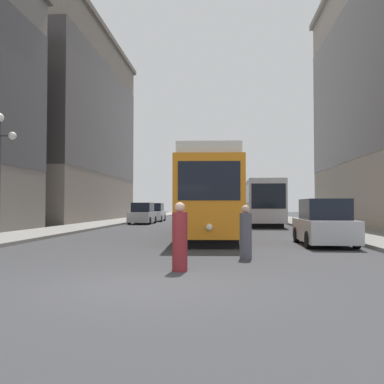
{
  "coord_description": "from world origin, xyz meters",
  "views": [
    {
      "loc": [
        1.49,
        -8.23,
        1.55
      ],
      "look_at": [
        0.2,
        9.11,
        2.12
      ],
      "focal_mm": 39.65,
      "sensor_mm": 36.0,
      "label": 1
    }
  ],
  "objects_px": {
    "streetcar": "(208,195)",
    "parked_car_left_near": "(143,214)",
    "parked_car_right_far": "(324,224)",
    "pedestrian_crossing_near": "(180,239)",
    "transit_bus": "(261,201)",
    "pedestrian_crossing_far": "(246,234)",
    "parked_car_left_mid": "(154,213)"
  },
  "relations": [
    {
      "from": "streetcar",
      "to": "parked_car_left_near",
      "type": "bearing_deg",
      "value": 111.53
    },
    {
      "from": "streetcar",
      "to": "parked_car_left_near",
      "type": "xyz_separation_m",
      "value": [
        -6.11,
        13.75,
        -1.26
      ]
    },
    {
      "from": "parked_car_right_far",
      "to": "pedestrian_crossing_near",
      "type": "distance_m",
      "value": 8.52
    },
    {
      "from": "transit_bus",
      "to": "pedestrian_crossing_far",
      "type": "bearing_deg",
      "value": -95.57
    },
    {
      "from": "parked_car_left_mid",
      "to": "parked_car_right_far",
      "type": "distance_m",
      "value": 27.4
    },
    {
      "from": "parked_car_left_mid",
      "to": "pedestrian_crossing_near",
      "type": "relative_size",
      "value": 2.8
    },
    {
      "from": "parked_car_left_mid",
      "to": "pedestrian_crossing_far",
      "type": "xyz_separation_m",
      "value": [
        7.57,
        -29.69,
        -0.11
      ]
    },
    {
      "from": "streetcar",
      "to": "pedestrian_crossing_near",
      "type": "bearing_deg",
      "value": -93.5
    },
    {
      "from": "transit_bus",
      "to": "parked_car_right_far",
      "type": "xyz_separation_m",
      "value": [
        0.83,
        -18.31,
        -1.1
      ]
    },
    {
      "from": "parked_car_left_mid",
      "to": "pedestrian_crossing_near",
      "type": "height_order",
      "value": "parked_car_left_mid"
    },
    {
      "from": "parked_car_left_near",
      "to": "pedestrian_crossing_near",
      "type": "distance_m",
      "value": 26.52
    },
    {
      "from": "streetcar",
      "to": "parked_car_right_far",
      "type": "distance_m",
      "value": 7.15
    },
    {
      "from": "transit_bus",
      "to": "pedestrian_crossing_far",
      "type": "height_order",
      "value": "transit_bus"
    },
    {
      "from": "transit_bus",
      "to": "parked_car_right_far",
      "type": "distance_m",
      "value": 18.36
    },
    {
      "from": "transit_bus",
      "to": "pedestrian_crossing_near",
      "type": "distance_m",
      "value": 25.59
    },
    {
      "from": "parked_car_left_near",
      "to": "parked_car_left_mid",
      "type": "relative_size",
      "value": 0.92
    },
    {
      "from": "streetcar",
      "to": "parked_car_right_far",
      "type": "height_order",
      "value": "streetcar"
    },
    {
      "from": "transit_bus",
      "to": "parked_car_left_mid",
      "type": "distance_m",
      "value": 12.19
    },
    {
      "from": "streetcar",
      "to": "pedestrian_crossing_far",
      "type": "bearing_deg",
      "value": -83.91
    },
    {
      "from": "parked_car_right_far",
      "to": "streetcar",
      "type": "bearing_deg",
      "value": -47.11
    },
    {
      "from": "parked_car_right_far",
      "to": "pedestrian_crossing_far",
      "type": "height_order",
      "value": "parked_car_right_far"
    },
    {
      "from": "parked_car_right_far",
      "to": "pedestrian_crossing_near",
      "type": "height_order",
      "value": "parked_car_right_far"
    },
    {
      "from": "transit_bus",
      "to": "parked_car_left_near",
      "type": "height_order",
      "value": "transit_bus"
    },
    {
      "from": "parked_car_left_near",
      "to": "pedestrian_crossing_far",
      "type": "bearing_deg",
      "value": -71.72
    },
    {
      "from": "pedestrian_crossing_near",
      "to": "streetcar",
      "type": "bearing_deg",
      "value": -1.96
    },
    {
      "from": "transit_bus",
      "to": "pedestrian_crossing_near",
      "type": "xyz_separation_m",
      "value": [
        -4.14,
        -25.23,
        -1.18
      ]
    },
    {
      "from": "parked_car_right_far",
      "to": "pedestrian_crossing_far",
      "type": "distance_m",
      "value": 5.6
    },
    {
      "from": "streetcar",
      "to": "parked_car_left_near",
      "type": "relative_size",
      "value": 3.48
    },
    {
      "from": "parked_car_right_far",
      "to": "parked_car_left_near",
      "type": "bearing_deg",
      "value": -59.72
    },
    {
      "from": "parked_car_left_mid",
      "to": "pedestrian_crossing_far",
      "type": "bearing_deg",
      "value": -76.84
    },
    {
      "from": "parked_car_left_near",
      "to": "pedestrian_crossing_near",
      "type": "bearing_deg",
      "value": -76.77
    },
    {
      "from": "parked_car_right_far",
      "to": "transit_bus",
      "type": "bearing_deg",
      "value": -86.93
    }
  ]
}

